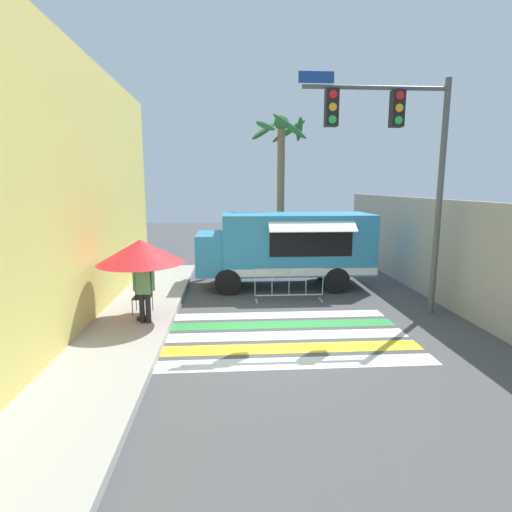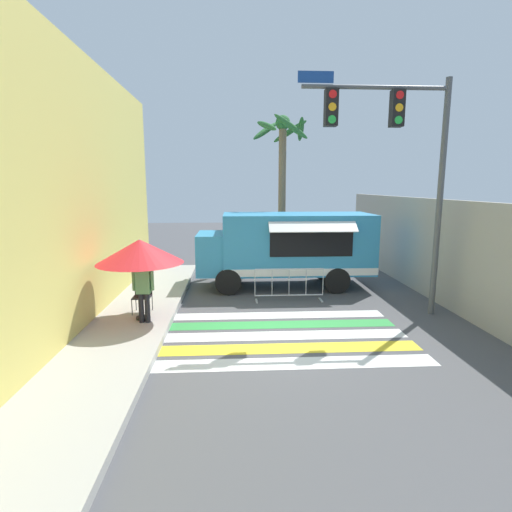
% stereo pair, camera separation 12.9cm
% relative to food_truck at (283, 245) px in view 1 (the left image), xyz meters
% --- Properties ---
extents(ground_plane, '(60.00, 60.00, 0.00)m').
position_rel_food_truck_xyz_m(ground_plane, '(-0.84, -4.78, -1.48)').
color(ground_plane, '#4C4C4F').
extents(sidewalk_left, '(4.40, 16.00, 0.18)m').
position_rel_food_truck_xyz_m(sidewalk_left, '(-5.56, -4.78, -1.40)').
color(sidewalk_left, '#A8A59E').
rests_on(sidewalk_left, ground_plane).
extents(building_left_facade, '(0.25, 16.00, 6.73)m').
position_rel_food_truck_xyz_m(building_left_facade, '(-5.46, -4.78, 1.88)').
color(building_left_facade, '#E5D166').
rests_on(building_left_facade, ground_plane).
extents(concrete_wall_right, '(0.20, 16.00, 3.13)m').
position_rel_food_truck_xyz_m(concrete_wall_right, '(4.53, -1.78, 0.08)').
color(concrete_wall_right, '#A39E93').
rests_on(concrete_wall_right, ground_plane).
extents(crosswalk_painted, '(6.40, 3.60, 0.01)m').
position_rel_food_truck_xyz_m(crosswalk_painted, '(-0.84, -4.70, -1.48)').
color(crosswalk_painted, white).
rests_on(crosswalk_painted, ground_plane).
extents(food_truck, '(6.01, 2.60, 2.58)m').
position_rel_food_truck_xyz_m(food_truck, '(0.00, 0.00, 0.00)').
color(food_truck, '#338CBF').
rests_on(food_truck, ground_plane).
extents(traffic_signal_pole, '(3.96, 0.29, 6.33)m').
position_rel_food_truck_xyz_m(traffic_signal_pole, '(2.52, -3.27, 3.06)').
color(traffic_signal_pole, '#515456').
rests_on(traffic_signal_pole, ground_plane).
extents(patio_umbrella, '(2.14, 2.14, 2.05)m').
position_rel_food_truck_xyz_m(patio_umbrella, '(-4.07, -3.80, 0.44)').
color(patio_umbrella, black).
rests_on(patio_umbrella, sidewalk_left).
extents(folding_chair, '(0.46, 0.46, 0.85)m').
position_rel_food_truck_xyz_m(folding_chair, '(-4.20, -3.19, -0.80)').
color(folding_chair, '#4C4C51').
rests_on(folding_chair, sidewalk_left).
extents(vendor_person, '(0.53, 0.21, 1.58)m').
position_rel_food_truck_xyz_m(vendor_person, '(-3.97, -4.06, -0.41)').
color(vendor_person, black).
rests_on(vendor_person, sidewalk_left).
extents(barricade_front, '(2.14, 0.44, 1.03)m').
position_rel_food_truck_xyz_m(barricade_front, '(-0.05, -1.81, -0.97)').
color(barricade_front, '#B7BABF').
rests_on(barricade_front, ground_plane).
extents(palm_tree, '(2.48, 2.45, 6.37)m').
position_rel_food_truck_xyz_m(palm_tree, '(0.30, 3.22, 3.07)').
color(palm_tree, '#7A664C').
rests_on(palm_tree, ground_plane).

